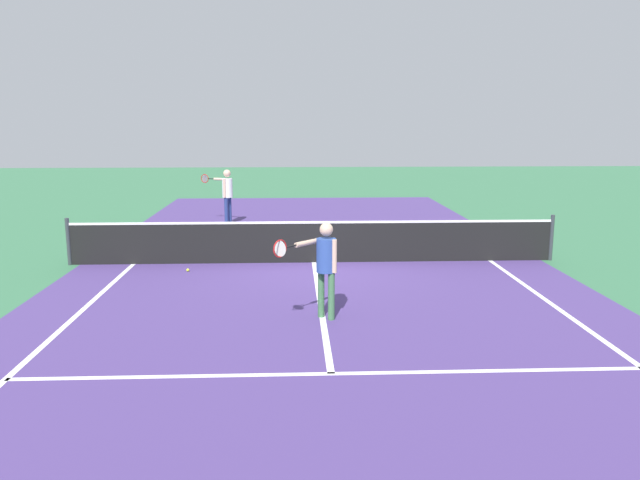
% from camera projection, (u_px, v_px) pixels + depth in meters
% --- Properties ---
extents(ground_plane, '(60.00, 60.00, 0.00)m').
position_uv_depth(ground_plane, '(314.00, 262.00, 14.24)').
color(ground_plane, '#38724C').
extents(court_surface_inbounds, '(10.62, 24.40, 0.00)m').
position_uv_depth(court_surface_inbounds, '(314.00, 262.00, 14.24)').
color(court_surface_inbounds, '#4C387A').
rests_on(court_surface_inbounds, ground_plane).
extents(line_sideline_left, '(0.10, 11.89, 0.01)m').
position_uv_depth(line_sideline_left, '(21.00, 365.00, 8.23)').
color(line_sideline_left, white).
rests_on(line_sideline_left, ground_plane).
extents(line_sideline_right, '(0.10, 11.89, 0.01)m').
position_uv_depth(line_sideline_right, '(624.00, 355.00, 8.59)').
color(line_sideline_right, white).
rests_on(line_sideline_right, ground_plane).
extents(line_service_near, '(8.22, 0.10, 0.01)m').
position_uv_depth(line_service_near, '(331.00, 374.00, 7.96)').
color(line_service_near, white).
rests_on(line_service_near, ground_plane).
extents(line_center_service, '(0.10, 6.40, 0.01)m').
position_uv_depth(line_center_service, '(320.00, 302.00, 11.10)').
color(line_center_service, white).
rests_on(line_center_service, ground_plane).
extents(net, '(11.15, 0.09, 1.07)m').
position_uv_depth(net, '(314.00, 241.00, 14.15)').
color(net, '#33383D').
rests_on(net, ground_plane).
extents(player_near, '(1.00, 0.79, 1.60)m').
position_uv_depth(player_near, '(325.00, 260.00, 10.01)').
color(player_near, '#3F7247').
rests_on(player_near, ground_plane).
extents(player_far, '(1.06, 0.85, 1.72)m').
position_uv_depth(player_far, '(227.00, 190.00, 19.35)').
color(player_far, navy).
rests_on(player_far, ground_plane).
extents(tennis_ball_near_net, '(0.07, 0.07, 0.07)m').
position_uv_depth(tennis_ball_near_net, '(188.00, 270.00, 13.37)').
color(tennis_ball_near_net, '#CCE033').
rests_on(tennis_ball_near_net, ground_plane).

